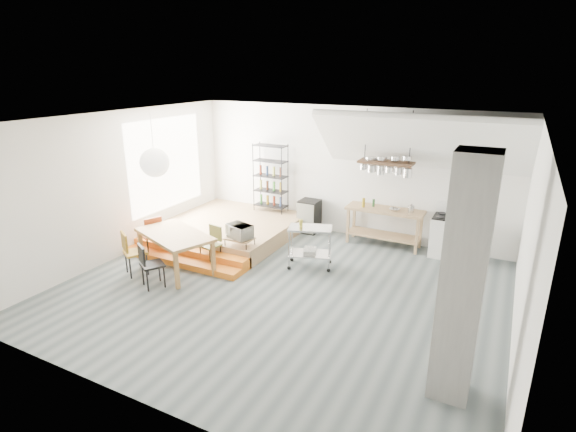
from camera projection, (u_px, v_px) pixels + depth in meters
The scene contains 26 objects.
floor at pixel (281, 290), 8.61m from camera, with size 8.00×8.00×0.00m, color #4B5657.
wall_back at pixel (347, 172), 11.06m from camera, with size 8.00×0.04×3.20m, color silver.
wall_left at pixel (120, 185), 9.84m from camera, with size 0.04×7.00×3.20m, color silver.
wall_right at pixel (528, 249), 6.37m from camera, with size 0.04×7.00×3.20m, color silver.
ceiling at pixel (280, 121), 7.60m from camera, with size 8.00×7.00×0.02m, color white.
slope_ceiling at pixel (420, 142), 9.47m from camera, with size 4.40×1.80×0.15m, color white.
window_pane at pixel (166, 164), 11.04m from camera, with size 0.02×2.50×2.20m, color white.
platform at pixel (231, 228), 11.32m from camera, with size 3.00×3.00×0.40m, color #A07D50.
step_lower at pixel (180, 261), 9.72m from camera, with size 3.00×0.35×0.13m, color orange.
step_upper at pixel (190, 253), 9.99m from camera, with size 3.00×0.35×0.27m, color orange.
concrete_column at pixel (463, 282), 5.41m from camera, with size 0.50×0.50×3.20m, color slate.
kitchen_counter at pixel (384, 220), 10.59m from camera, with size 1.80×0.60×0.91m.
stove at pixel (445, 236), 10.04m from camera, with size 0.60×0.60×1.18m.
pot_rack at pixel (387, 166), 9.97m from camera, with size 1.20×0.50×1.43m.
wire_shelving at pixel (271, 177), 11.76m from camera, with size 0.88×0.38×1.80m.
microwave_shelf at pixel (240, 239), 9.68m from camera, with size 0.60×0.40×0.16m.
paper_lantern at pixel (155, 163), 9.20m from camera, with size 0.60×0.60×0.60m, color white.
dining_table at pixel (175, 237), 9.24m from camera, with size 1.96×1.52×0.82m.
chair_mustard at pixel (131, 249), 9.08m from camera, with size 0.58×0.58×0.93m.
chair_black at pixel (148, 262), 8.55m from camera, with size 0.55×0.55×0.88m.
chair_olive at pixel (212, 241), 9.65m from camera, with size 0.45×0.45×0.83m.
chair_red at pixel (152, 232), 10.04m from camera, with size 0.55×0.55×0.92m.
rolling_cart at pixel (310, 241), 9.44m from camera, with size 1.01×0.76×0.89m.
mini_fridge at pixel (309, 216), 11.55m from camera, with size 0.49×0.49×0.84m, color black.
microwave at pixel (239, 231), 9.62m from camera, with size 0.54×0.37×0.30m, color beige.
bowl at pixel (395, 210), 10.35m from camera, with size 0.23×0.23×0.06m, color silver.
Camera 1 is at (3.66, -6.80, 4.05)m, focal length 28.00 mm.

